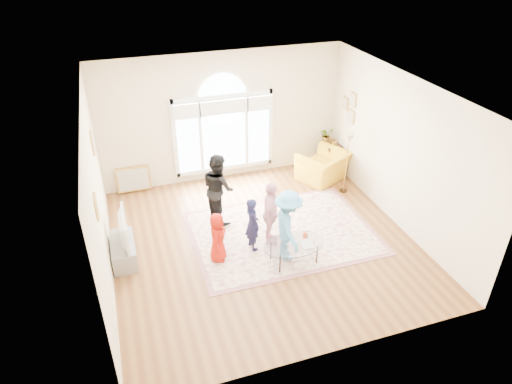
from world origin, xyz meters
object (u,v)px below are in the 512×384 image
object	(u,v)px
television	(120,229)
armchair	(323,166)
tv_console	(124,251)
area_rug	(282,233)
coffee_table	(294,245)

from	to	relation	value
television	armchair	xyz separation A→B (m)	(5.05, 1.71, -0.34)
tv_console	area_rug	bearing A→B (deg)	-2.90
area_rug	armchair	size ratio (longest dim) A/B	3.13
tv_console	television	distance (m)	0.51
area_rug	coffee_table	bearing A→B (deg)	-97.67
television	coffee_table	world-z (taller)	television
area_rug	tv_console	world-z (taller)	tv_console
area_rug	armchair	distance (m)	2.64
tv_console	television	world-z (taller)	television
coffee_table	armchair	size ratio (longest dim) A/B	1.09
tv_console	television	bearing A→B (deg)	-0.00
tv_console	television	xyz separation A→B (m)	(0.01, -0.00, 0.51)
coffee_table	armchair	distance (m)	3.41
tv_console	armchair	size ratio (longest dim) A/B	0.87
coffee_table	armchair	bearing A→B (deg)	52.21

